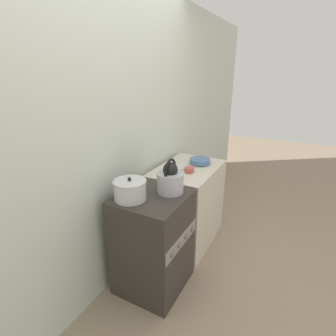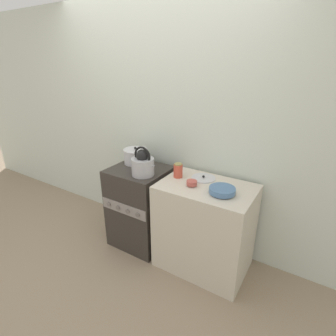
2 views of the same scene
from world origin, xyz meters
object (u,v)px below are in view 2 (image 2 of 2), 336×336
(cooking_pot, at_px, (136,156))
(small_ceramic_bowl, at_px, (192,183))
(kettle, at_px, (143,164))
(stove, at_px, (140,206))
(loose_pot_lid, at_px, (203,178))
(enamel_bowl, at_px, (222,190))
(storage_jar, at_px, (178,170))

(cooking_pot, height_order, small_ceramic_bowl, cooking_pot)
(kettle, distance_m, small_ceramic_bowl, 0.50)
(kettle, bearing_deg, stove, 143.98)
(cooking_pot, bearing_deg, stove, -42.59)
(small_ceramic_bowl, bearing_deg, loose_pot_lid, 83.15)
(kettle, bearing_deg, loose_pot_lid, 25.23)
(enamel_bowl, bearing_deg, stove, 177.16)
(stove, relative_size, loose_pot_lid, 3.85)
(stove, distance_m, kettle, 0.57)
(kettle, relative_size, storage_jar, 2.09)
(storage_jar, height_order, loose_pot_lid, storage_jar)
(cooking_pot, height_order, loose_pot_lid, cooking_pot)
(stove, distance_m, cooking_pot, 0.54)
(kettle, bearing_deg, enamel_bowl, 3.62)
(stove, distance_m, storage_jar, 0.65)
(enamel_bowl, relative_size, loose_pot_lid, 0.96)
(stove, xyz_separation_m, small_ceramic_bowl, (0.62, -0.04, 0.45))
(stove, xyz_separation_m, kettle, (0.13, -0.09, 0.54))
(small_ceramic_bowl, xyz_separation_m, storage_jar, (-0.20, 0.10, 0.04))
(stove, height_order, storage_jar, storage_jar)
(kettle, distance_m, cooking_pot, 0.33)
(small_ceramic_bowl, xyz_separation_m, loose_pot_lid, (0.02, 0.19, -0.02))
(cooking_pot, relative_size, storage_jar, 1.85)
(small_ceramic_bowl, bearing_deg, kettle, -174.20)
(stove, xyz_separation_m, storage_jar, (0.43, 0.06, 0.49))
(stove, height_order, enamel_bowl, enamel_bowl)
(stove, bearing_deg, small_ceramic_bowl, -4.02)
(cooking_pot, relative_size, loose_pot_lid, 1.11)
(small_ceramic_bowl, height_order, loose_pot_lid, small_ceramic_bowl)
(stove, distance_m, enamel_bowl, 1.01)
(small_ceramic_bowl, relative_size, loose_pot_lid, 0.42)
(cooking_pot, relative_size, enamel_bowl, 1.16)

